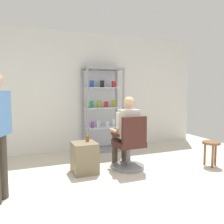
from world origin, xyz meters
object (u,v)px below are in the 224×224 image
(seated_shopkeeper, at_px, (126,128))
(storage_crate, at_px, (84,158))
(office_chair, at_px, (130,148))
(wooden_stool, at_px, (211,147))
(display_cabinet_main, at_px, (102,109))
(tea_glass, at_px, (87,139))

(seated_shopkeeper, height_order, storage_crate, seated_shopkeeper)
(office_chair, relative_size, storage_crate, 1.85)
(seated_shopkeeper, bearing_deg, wooden_stool, -20.77)
(display_cabinet_main, height_order, storage_crate, display_cabinet_main)
(storage_crate, bearing_deg, tea_glass, 41.63)
(display_cabinet_main, bearing_deg, wooden_stool, -51.78)
(tea_glass, bearing_deg, seated_shopkeeper, -5.01)
(office_chair, bearing_deg, tea_glass, 162.33)
(office_chair, distance_m, wooden_stool, 1.52)
(tea_glass, relative_size, wooden_stool, 0.22)
(storage_crate, bearing_deg, seated_shopkeeper, 0.44)
(storage_crate, relative_size, wooden_stool, 1.13)
(office_chair, height_order, storage_crate, office_chair)
(storage_crate, relative_size, tea_glass, 5.09)
(seated_shopkeeper, bearing_deg, storage_crate, -179.56)
(storage_crate, bearing_deg, wooden_stool, -13.75)
(wooden_stool, bearing_deg, display_cabinet_main, 128.22)
(storage_crate, distance_m, tea_glass, 0.33)
(display_cabinet_main, distance_m, tea_glass, 1.49)
(storage_crate, height_order, tea_glass, tea_glass)
(office_chair, xyz_separation_m, wooden_stool, (1.47, -0.39, -0.03))
(storage_crate, xyz_separation_m, wooden_stool, (2.26, -0.55, 0.10))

